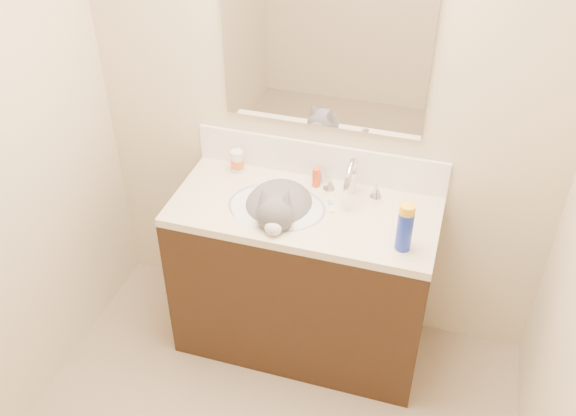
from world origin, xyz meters
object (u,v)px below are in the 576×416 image
Objects in this scene: basin at (277,219)px; cat at (279,210)px; amber_bottle at (316,177)px; silver_jar at (318,175)px; spray_can at (404,231)px; faucet at (351,182)px; pill_bottle at (237,161)px; vanity_cabinet at (303,281)px.

cat is at bearing 9.37° from basin.
basin is 4.68× the size of amber_bottle.
cat reaches higher than basin.
spray_can is (0.45, -0.37, 0.06)m from silver_jar.
spray_can is at bearing -11.50° from basin.
spray_can reaches higher than silver_jar.
basin is at bearing 168.50° from spray_can.
faucet is at bearing -13.97° from amber_bottle.
faucet is 0.40m from spray_can.
pill_bottle reaches higher than silver_jar.
amber_bottle is at bearing 49.19° from cat.
spray_can is (0.57, -0.12, 0.11)m from cat.
spray_can is at bearing -23.33° from cat.
cat is 4.26× the size of pill_bottle.
amber_bottle is at bearing 58.83° from basin.
faucet is at bearing -25.08° from silver_jar.
faucet is 0.20m from silver_jar.
silver_jar is 0.37× the size of spray_can.
vanity_cabinet is 2.55× the size of cat.
vanity_cabinet is 0.53m from amber_bottle.
cat is 0.36m from pill_bottle.
cat reaches higher than spray_can.
amber_bottle is at bearing -1.47° from pill_bottle.
spray_can is at bearing -38.84° from silver_jar.
silver_jar reaches higher than vanity_cabinet.
vanity_cabinet is 0.53m from silver_jar.
amber_bottle is 0.56m from spray_can.
faucet reaches higher than silver_jar.
amber_bottle is at bearing 166.03° from faucet.
spray_can is (0.28, -0.29, 0.00)m from faucet.
vanity_cabinet is 17.92× the size of silver_jar.
vanity_cabinet is 2.67× the size of basin.
amber_bottle is at bearing 144.18° from spray_can.
spray_can reaches higher than pill_bottle.
cat is 4.89× the size of amber_bottle.
cat is at bearing 168.15° from spray_can.
amber_bottle is at bearing 87.75° from vanity_cabinet.
amber_bottle is (0.01, 0.18, 0.50)m from vanity_cabinet.
pill_bottle reaches higher than basin.
pill_bottle is at bearing 158.27° from spray_can.
basin is at bearing -165.96° from vanity_cabinet.
faucet reaches higher than vanity_cabinet.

